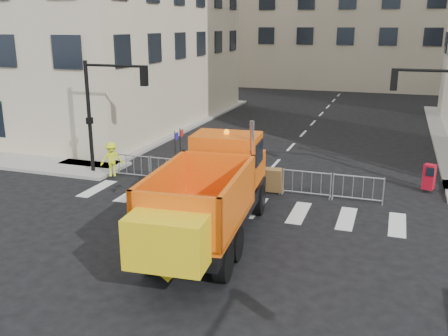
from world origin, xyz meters
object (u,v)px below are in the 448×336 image
(worker, at_px, (112,159))
(cop_c, at_px, (206,176))
(plow_truck, at_px, (210,193))
(cop_b, at_px, (255,173))
(newspaper_box, at_px, (429,177))
(cop_a, at_px, (219,172))

(worker, bearing_deg, cop_c, -41.28)
(cop_c, bearing_deg, plow_truck, 53.42)
(cop_b, relative_size, cop_c, 1.07)
(plow_truck, bearing_deg, newspaper_box, -46.62)
(cop_a, xyz_separation_m, cop_c, (-0.23, -0.96, 0.05))
(plow_truck, relative_size, cop_a, 5.91)
(cop_a, bearing_deg, plow_truck, 62.96)
(cop_a, xyz_separation_m, cop_b, (1.61, 0.00, 0.12))
(cop_a, distance_m, newspaper_box, 9.01)
(cop_b, bearing_deg, cop_a, -1.94)
(plow_truck, xyz_separation_m, cop_b, (0.11, 5.12, -0.75))
(cop_c, distance_m, worker, 5.18)
(cop_a, relative_size, cop_c, 0.95)
(plow_truck, xyz_separation_m, cop_c, (-1.74, 4.16, -0.82))
(plow_truck, distance_m, worker, 8.57)
(cop_c, relative_size, newspaper_box, 1.66)
(cop_a, bearing_deg, cop_b, 136.57)
(plow_truck, bearing_deg, worker, 48.42)
(newspaper_box, bearing_deg, plow_truck, -112.24)
(cop_b, distance_m, newspaper_box, 7.49)
(cop_b, height_order, cop_c, cop_b)
(cop_b, bearing_deg, cop_c, 25.61)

